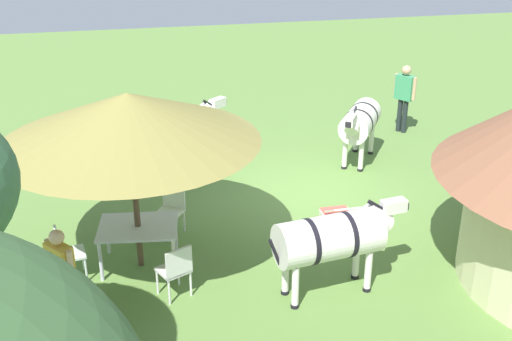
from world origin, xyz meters
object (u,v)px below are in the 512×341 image
object	(u,v)px
patio_chair_near_lawn	(65,251)
striped_lounge_chair	(339,215)
patio_dining_table	(138,230)
guest_beside_umbrella	(61,270)
patio_chair_west_end	(176,268)
patio_chair_east_end	(172,207)
standing_watcher	(404,92)
zebra_nearest_camera	(360,122)
shade_umbrella	(129,118)
zebra_by_umbrella	(332,238)
zebra_toward_hut	(185,131)

from	to	relation	value
patio_chair_near_lawn	striped_lounge_chair	xyz separation A→B (m)	(-4.83, -0.70, -0.27)
patio_chair_near_lawn	patio_dining_table	bearing A→B (deg)	90.00
guest_beside_umbrella	patio_chair_west_end	bearing A→B (deg)	-115.81
patio_chair_east_end	patio_chair_west_end	xyz separation A→B (m)	(0.13, 2.05, 0.00)
standing_watcher	guest_beside_umbrella	bearing A→B (deg)	95.33
guest_beside_umbrella	standing_watcher	size ratio (longest dim) A/B	0.90
patio_chair_east_end	striped_lounge_chair	xyz separation A→B (m)	(-3.04, 0.47, -0.27)
patio_chair_east_end	patio_chair_near_lawn	world-z (taller)	same
patio_chair_east_end	patio_chair_near_lawn	xyz separation A→B (m)	(1.79, 1.17, 0.00)
patio_chair_near_lawn	guest_beside_umbrella	size ratio (longest dim) A/B	0.57
patio_chair_near_lawn	standing_watcher	distance (m)	9.60
standing_watcher	zebra_nearest_camera	xyz separation A→B (m)	(1.81, 1.63, -0.08)
patio_chair_near_lawn	striped_lounge_chair	distance (m)	4.88
patio_dining_table	patio_chair_near_lawn	distance (m)	1.18
striped_lounge_chair	shade_umbrella	bearing A→B (deg)	-172.02
guest_beside_umbrella	patio_chair_near_lawn	bearing A→B (deg)	-36.34
patio_dining_table	zebra_nearest_camera	world-z (taller)	zebra_nearest_camera
standing_watcher	zebra_by_umbrella	size ratio (longest dim) A/B	0.76
patio_dining_table	striped_lounge_chair	world-z (taller)	patio_dining_table
striped_lounge_chair	zebra_toward_hut	world-z (taller)	zebra_toward_hut
zebra_toward_hut	patio_chair_near_lawn	bearing A→B (deg)	-71.84
shade_umbrella	zebra_nearest_camera	xyz separation A→B (m)	(-5.10, -3.36, -1.63)
patio_dining_table	zebra_nearest_camera	size ratio (longest dim) A/B	0.76
striped_lounge_chair	standing_watcher	bearing A→B (deg)	53.97
striped_lounge_chair	patio_chair_west_end	bearing A→B (deg)	-153.57
patio_chair_west_end	patio_chair_near_lawn	bearing A→B (deg)	126.73
patio_dining_table	patio_chair_east_end	size ratio (longest dim) A/B	1.55
shade_umbrella	patio_chair_near_lawn	world-z (taller)	shade_umbrella
striped_lounge_chair	zebra_toward_hut	xyz separation A→B (m)	(2.49, -2.94, 0.79)
patio_dining_table	patio_chair_east_end	distance (m)	1.18
zebra_by_umbrella	patio_chair_east_end	bearing A→B (deg)	-145.79
zebra_nearest_camera	guest_beside_umbrella	bearing A→B (deg)	71.47
shade_umbrella	patio_chair_west_end	distance (m)	2.39
patio_chair_east_end	zebra_toward_hut	distance (m)	2.58
zebra_nearest_camera	zebra_by_umbrella	xyz separation A→B (m)	(2.26, 4.78, -0.01)
patio_chair_west_end	standing_watcher	xyz separation A→B (m)	(-6.40, -6.06, 0.53)
striped_lounge_chair	zebra_nearest_camera	world-z (taller)	zebra_nearest_camera
zebra_nearest_camera	shade_umbrella	bearing A→B (deg)	67.11
standing_watcher	zebra_by_umbrella	world-z (taller)	standing_watcher
shade_umbrella	zebra_toward_hut	distance (m)	3.98
zebra_by_umbrella	zebra_toward_hut	distance (m)	5.15
patio_chair_near_lawn	patio_chair_west_end	xyz separation A→B (m)	(-1.66, 0.88, 0.00)
zebra_toward_hut	patio_dining_table	bearing A→B (deg)	-57.93
patio_chair_west_end	patio_dining_table	bearing A→B (deg)	90.00
striped_lounge_chair	patio_dining_table	bearing A→B (deg)	-172.02
guest_beside_umbrella	zebra_toward_hut	distance (m)	5.40
shade_umbrella	patio_chair_east_end	size ratio (longest dim) A/B	4.50
patio_chair_west_end	zebra_nearest_camera	bearing A→B (deg)	18.66
guest_beside_umbrella	zebra_nearest_camera	size ratio (longest dim) A/B	0.86
patio_chair_west_end	striped_lounge_chair	size ratio (longest dim) A/B	1.10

